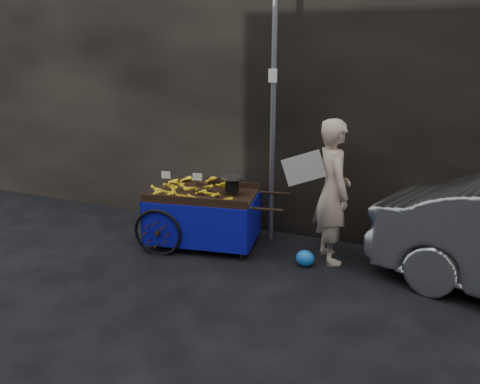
% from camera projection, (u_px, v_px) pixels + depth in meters
% --- Properties ---
extents(ground, '(80.00, 80.00, 0.00)m').
position_uv_depth(ground, '(216.00, 271.00, 6.03)').
color(ground, black).
rests_on(ground, ground).
extents(building_wall, '(13.50, 2.00, 5.00)m').
position_uv_depth(building_wall, '(306.00, 65.00, 7.44)').
color(building_wall, black).
rests_on(building_wall, ground).
extents(street_pole, '(0.12, 0.10, 4.00)m').
position_uv_depth(street_pole, '(273.00, 105.00, 6.47)').
color(street_pole, slate).
rests_on(street_pole, ground).
extents(banana_cart, '(2.18, 1.26, 1.12)m').
position_uv_depth(banana_cart, '(200.00, 199.00, 6.69)').
color(banana_cart, black).
rests_on(banana_cart, ground).
extents(vendor, '(1.01, 0.84, 1.92)m').
position_uv_depth(vendor, '(333.00, 192.00, 6.10)').
color(vendor, '#C4AA91').
rests_on(vendor, ground).
extents(plastic_bag, '(0.25, 0.20, 0.22)m').
position_uv_depth(plastic_bag, '(305.00, 258.00, 6.14)').
color(plastic_bag, blue).
rests_on(plastic_bag, ground).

